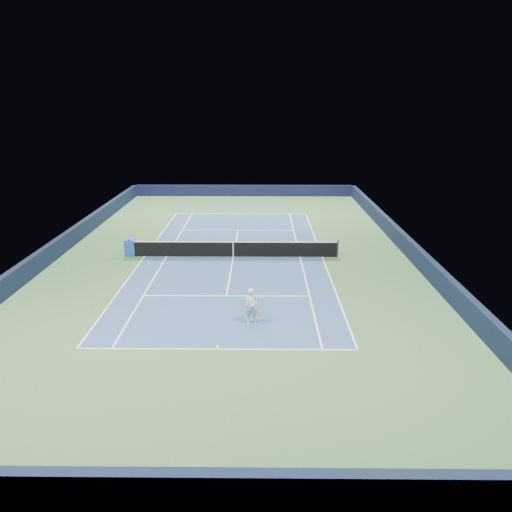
{
  "coord_description": "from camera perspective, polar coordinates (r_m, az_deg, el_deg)",
  "views": [
    {
      "loc": [
        1.7,
        -29.27,
        9.37
      ],
      "look_at": [
        1.43,
        -3.0,
        1.0
      ],
      "focal_mm": 35.0,
      "sensor_mm": 36.0,
      "label": 1
    }
  ],
  "objects": [
    {
      "name": "sideline_singles_left",
      "position": [
        31.28,
        -10.16,
        -0.03
      ],
      "size": [
        0.08,
        23.77,
        0.0
      ],
      "primitive_type": "cube",
      "color": "white",
      "rests_on": "ground"
    },
    {
      "name": "wall_far",
      "position": [
        49.91,
        -1.39,
        7.49
      ],
      "size": [
        22.0,
        0.35,
        1.1
      ],
      "primitive_type": "cube",
      "color": "black",
      "rests_on": "ground"
    },
    {
      "name": "tennis_player",
      "position": [
        21.57,
        -0.49,
        -5.76
      ],
      "size": [
        0.79,
        1.29,
        1.82
      ],
      "color": "silver",
      "rests_on": "ground"
    },
    {
      "name": "center_service_line",
      "position": [
        30.78,
        -2.61,
        -0.05
      ],
      "size": [
        0.08,
        12.8,
        0.0
      ],
      "primitive_type": "cube",
      "color": "white",
      "rests_on": "ground"
    },
    {
      "name": "sideline_doubles_right",
      "position": [
        30.96,
        7.58,
        -0.09
      ],
      "size": [
        0.08,
        23.77,
        0.0
      ],
      "primitive_type": "cube",
      "color": "white",
      "rests_on": "ground"
    },
    {
      "name": "sponsor_cube",
      "position": [
        31.83,
        -14.18,
        0.93
      ],
      "size": [
        0.62,
        0.57,
        1.0
      ],
      "color": "#1D43B1",
      "rests_on": "ground"
    },
    {
      "name": "center_mark_near",
      "position": [
        19.95,
        -4.45,
        -10.37
      ],
      "size": [
        0.08,
        0.3,
        0.0
      ],
      "primitive_type": "cube",
      "color": "white",
      "rests_on": "ground"
    },
    {
      "name": "wall_right",
      "position": [
        31.9,
        17.18,
        0.81
      ],
      "size": [
        0.35,
        40.0,
        1.1
      ],
      "primitive_type": "cube",
      "color": "black",
      "rests_on": "ground"
    },
    {
      "name": "service_line_near",
      "position": [
        24.77,
        -3.41,
        -4.57
      ],
      "size": [
        8.23,
        0.08,
        0.0
      ],
      "primitive_type": "cube",
      "color": "white",
      "rests_on": "ground"
    },
    {
      "name": "wall_left",
      "position": [
        33.04,
        -21.72,
        0.9
      ],
      "size": [
        0.35,
        40.0,
        1.1
      ],
      "primitive_type": "cube",
      "color": "black",
      "rests_on": "ground"
    },
    {
      "name": "baseline_far",
      "position": [
        42.24,
        -1.74,
        4.86
      ],
      "size": [
        10.97,
        0.08,
        0.0
      ],
      "primitive_type": "cube",
      "color": "white",
      "rests_on": "ground"
    },
    {
      "name": "center_mark_far",
      "position": [
        42.1,
        -1.75,
        4.81
      ],
      "size": [
        0.08,
        0.3,
        0.0
      ],
      "primitive_type": "cube",
      "color": "white",
      "rests_on": "ground"
    },
    {
      "name": "ground",
      "position": [
        30.78,
        -2.61,
        -0.07
      ],
      "size": [
        40.0,
        40.0,
        0.0
      ],
      "primitive_type": "plane",
      "color": "#30572F",
      "rests_on": "ground"
    },
    {
      "name": "sideline_doubles_left",
      "position": [
        31.56,
        -12.6,
        -0.02
      ],
      "size": [
        0.08,
        23.77,
        0.0
      ],
      "primitive_type": "cube",
      "color": "white",
      "rests_on": "ground"
    },
    {
      "name": "sideline_singles_right",
      "position": [
        30.83,
        5.05,
        -0.08
      ],
      "size": [
        0.08,
        23.77,
        0.0
      ],
      "primitive_type": "cube",
      "color": "white",
      "rests_on": "ground"
    },
    {
      "name": "tennis_net",
      "position": [
        30.63,
        -2.62,
        0.83
      ],
      "size": [
        12.9,
        0.1,
        1.07
      ],
      "color": "black",
      "rests_on": "ground"
    },
    {
      "name": "wall_near",
      "position": [
        13.04,
        -7.81,
        -25.1
      ],
      "size": [
        22.0,
        0.35,
        1.1
      ],
      "primitive_type": "cube",
      "color": "#111A33",
      "rests_on": "ground"
    },
    {
      "name": "service_line_far",
      "position": [
        36.92,
        -2.08,
        2.97
      ],
      "size": [
        8.23,
        0.08,
        0.0
      ],
      "primitive_type": "cube",
      "color": "white",
      "rests_on": "ground"
    },
    {
      "name": "court_surface",
      "position": [
        30.78,
        -2.61,
        -0.07
      ],
      "size": [
        10.97,
        23.77,
        0.01
      ],
      "primitive_type": "cube",
      "color": "navy",
      "rests_on": "ground"
    },
    {
      "name": "baseline_near",
      "position": [
        19.82,
        -4.48,
        -10.57
      ],
      "size": [
        10.97,
        0.08,
        0.0
      ],
      "primitive_type": "cube",
      "color": "white",
      "rests_on": "ground"
    }
  ]
}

